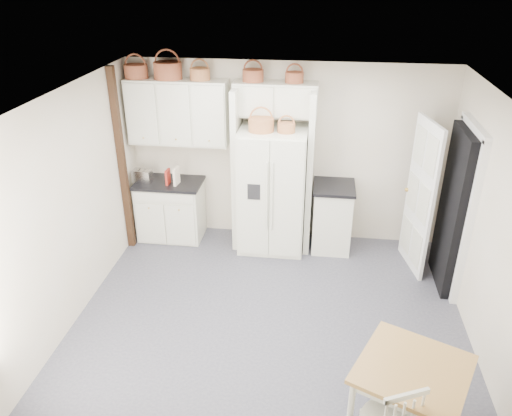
# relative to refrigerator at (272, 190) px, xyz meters

# --- Properties ---
(floor) EXTENTS (4.50, 4.50, 0.00)m
(floor) POSITION_rel_refrigerator_xyz_m (0.15, -1.62, -0.89)
(floor) COLOR #383642
(floor) RESTS_ON ground
(ceiling) EXTENTS (4.50, 4.50, 0.00)m
(ceiling) POSITION_rel_refrigerator_xyz_m (0.15, -1.62, 1.71)
(ceiling) COLOR white
(ceiling) RESTS_ON wall_back
(wall_back) EXTENTS (4.50, 0.00, 4.50)m
(wall_back) POSITION_rel_refrigerator_xyz_m (0.15, 0.38, 0.41)
(wall_back) COLOR beige
(wall_back) RESTS_ON floor
(wall_left) EXTENTS (0.00, 4.00, 4.00)m
(wall_left) POSITION_rel_refrigerator_xyz_m (-2.10, -1.62, 0.41)
(wall_left) COLOR beige
(wall_left) RESTS_ON floor
(wall_right) EXTENTS (0.00, 4.00, 4.00)m
(wall_right) POSITION_rel_refrigerator_xyz_m (2.40, -1.62, 0.41)
(wall_right) COLOR beige
(wall_right) RESTS_ON floor
(refrigerator) EXTENTS (0.92, 0.74, 1.77)m
(refrigerator) POSITION_rel_refrigerator_xyz_m (0.00, 0.00, 0.00)
(refrigerator) COLOR silver
(refrigerator) RESTS_ON floor
(base_cab_left) EXTENTS (0.93, 0.59, 0.86)m
(base_cab_left) POSITION_rel_refrigerator_xyz_m (-1.53, 0.08, -0.46)
(base_cab_left) COLOR beige
(base_cab_left) RESTS_ON floor
(base_cab_right) EXTENTS (0.53, 0.64, 0.94)m
(base_cab_right) POSITION_rel_refrigerator_xyz_m (0.86, 0.08, -0.42)
(base_cab_right) COLOR beige
(base_cab_right) RESTS_ON floor
(dining_table) EXTENTS (1.16, 1.16, 0.73)m
(dining_table) POSITION_rel_refrigerator_xyz_m (1.51, -3.07, -0.52)
(dining_table) COLOR olive
(dining_table) RESTS_ON floor
(counter_left) EXTENTS (0.97, 0.62, 0.04)m
(counter_left) POSITION_rel_refrigerator_xyz_m (-1.53, 0.08, -0.01)
(counter_left) COLOR black
(counter_left) RESTS_ON base_cab_left
(counter_right) EXTENTS (0.57, 0.68, 0.04)m
(counter_right) POSITION_rel_refrigerator_xyz_m (0.86, 0.08, 0.07)
(counter_right) COLOR black
(counter_right) RESTS_ON base_cab_right
(toaster) EXTENTS (0.29, 0.18, 0.19)m
(toaster) POSITION_rel_refrigerator_xyz_m (-1.89, 0.02, 0.11)
(toaster) COLOR silver
(toaster) RESTS_ON counter_left
(cookbook_red) EXTENTS (0.04, 0.15, 0.22)m
(cookbook_red) POSITION_rel_refrigerator_xyz_m (-1.51, 0.00, 0.12)
(cookbook_red) COLOR #A4261B
(cookbook_red) RESTS_ON counter_left
(cookbook_cream) EXTENTS (0.06, 0.17, 0.26)m
(cookbook_cream) POSITION_rel_refrigerator_xyz_m (-1.38, 0.00, 0.14)
(cookbook_cream) COLOR #F4DFC1
(cookbook_cream) RESTS_ON counter_left
(basket_upper_a) EXTENTS (0.32, 0.32, 0.18)m
(basket_upper_a) POSITION_rel_refrigerator_xyz_m (-1.89, 0.21, 1.55)
(basket_upper_a) COLOR brown
(basket_upper_a) RESTS_ON upper_cabinet
(basket_upper_b) EXTENTS (0.38, 0.38, 0.22)m
(basket_upper_b) POSITION_rel_refrigerator_xyz_m (-1.45, 0.21, 1.58)
(basket_upper_b) COLOR brown
(basket_upper_b) RESTS_ON upper_cabinet
(basket_upper_c) EXTENTS (0.27, 0.27, 0.16)m
(basket_upper_c) POSITION_rel_refrigerator_xyz_m (-1.01, 0.21, 1.54)
(basket_upper_c) COLOR #9D5F36
(basket_upper_c) RESTS_ON upper_cabinet
(basket_bridge_a) EXTENTS (0.28, 0.28, 0.16)m
(basket_bridge_a) POSITION_rel_refrigerator_xyz_m (-0.30, 0.21, 1.54)
(basket_bridge_a) COLOR brown
(basket_bridge_a) RESTS_ON bridge_cabinet
(basket_bridge_b) EXTENTS (0.24, 0.24, 0.14)m
(basket_bridge_b) POSITION_rel_refrigerator_xyz_m (0.24, 0.21, 1.53)
(basket_bridge_b) COLOR brown
(basket_bridge_b) RESTS_ON bridge_cabinet
(basket_fridge_a) EXTENTS (0.33, 0.33, 0.18)m
(basket_fridge_a) POSITION_rel_refrigerator_xyz_m (-0.15, -0.10, 0.97)
(basket_fridge_a) COLOR #9D5F36
(basket_fridge_a) RESTS_ON refrigerator
(basket_fridge_b) EXTENTS (0.23, 0.23, 0.12)m
(basket_fridge_b) POSITION_rel_refrigerator_xyz_m (0.18, -0.10, 0.95)
(basket_fridge_b) COLOR #9D5F36
(basket_fridge_b) RESTS_ON refrigerator
(upper_cabinet) EXTENTS (1.40, 0.34, 0.90)m
(upper_cabinet) POSITION_rel_refrigerator_xyz_m (-1.35, 0.21, 1.01)
(upper_cabinet) COLOR beige
(upper_cabinet) RESTS_ON wall_back
(bridge_cabinet) EXTENTS (1.12, 0.34, 0.45)m
(bridge_cabinet) POSITION_rel_refrigerator_xyz_m (-0.00, 0.21, 1.24)
(bridge_cabinet) COLOR beige
(bridge_cabinet) RESTS_ON wall_back
(fridge_panel_left) EXTENTS (0.08, 0.60, 2.30)m
(fridge_panel_left) POSITION_rel_refrigerator_xyz_m (-0.51, 0.08, 0.26)
(fridge_panel_left) COLOR beige
(fridge_panel_left) RESTS_ON floor
(fridge_panel_right) EXTENTS (0.08, 0.60, 2.30)m
(fridge_panel_right) POSITION_rel_refrigerator_xyz_m (0.51, 0.08, 0.26)
(fridge_panel_right) COLOR beige
(fridge_panel_right) RESTS_ON floor
(trim_post) EXTENTS (0.09, 0.09, 2.60)m
(trim_post) POSITION_rel_refrigerator_xyz_m (-2.05, -0.27, 0.41)
(trim_post) COLOR black
(trim_post) RESTS_ON floor
(doorway_void) EXTENTS (0.18, 0.85, 2.05)m
(doorway_void) POSITION_rel_refrigerator_xyz_m (2.31, -0.62, 0.14)
(doorway_void) COLOR black
(doorway_void) RESTS_ON floor
(door_slab) EXTENTS (0.21, 0.79, 2.05)m
(door_slab) POSITION_rel_refrigerator_xyz_m (1.95, -0.28, 0.14)
(door_slab) COLOR white
(door_slab) RESTS_ON floor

